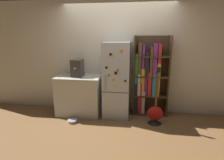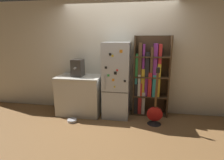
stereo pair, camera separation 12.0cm
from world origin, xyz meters
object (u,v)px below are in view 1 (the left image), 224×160
(refrigerator, at_px, (117,80))
(bookshelf, at_px, (148,77))
(espresso_machine, at_px, (77,68))
(pet_bowl, at_px, (72,121))
(guitar, at_px, (155,116))

(refrigerator, relative_size, bookshelf, 0.92)
(espresso_machine, height_order, pet_bowl, espresso_machine)
(espresso_machine, bearing_deg, bookshelf, 6.85)
(bookshelf, height_order, espresso_machine, bookshelf)
(pet_bowl, bearing_deg, bookshelf, 23.27)
(espresso_machine, relative_size, pet_bowl, 1.88)
(refrigerator, xyz_separation_m, guitar, (0.84, -0.32, -0.66))
(guitar, bearing_deg, refrigerator, 159.28)
(bookshelf, bearing_deg, refrigerator, -165.37)
(bookshelf, relative_size, pet_bowl, 8.81)
(guitar, bearing_deg, bookshelf, 106.26)
(bookshelf, distance_m, pet_bowl, 1.92)
(bookshelf, bearing_deg, pet_bowl, -156.73)
(pet_bowl, bearing_deg, espresso_machine, 90.19)
(bookshelf, xyz_separation_m, guitar, (0.15, -0.50, -0.70))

